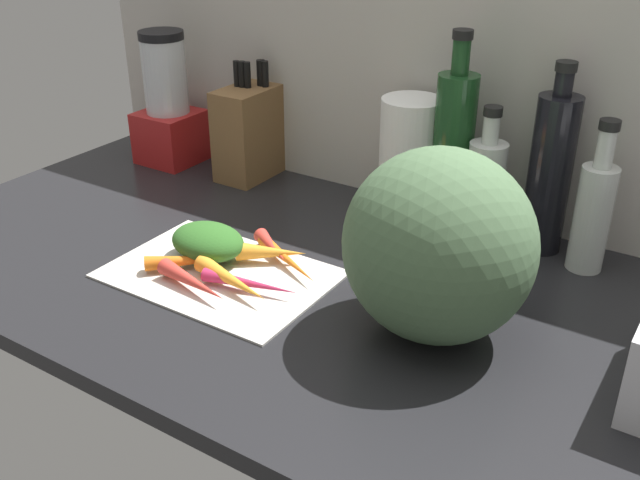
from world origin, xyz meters
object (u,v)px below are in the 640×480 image
Objects in this scene: carrot_3 at (232,280)px; blender_appliance at (168,107)px; cutting_board at (220,273)px; carrot_5 at (287,260)px; carrot_0 at (271,252)px; bottle_3 at (593,212)px; bottle_1 at (484,191)px; bottle_2 at (550,172)px; paper_towel_roll at (409,160)px; knife_block at (252,131)px; bottle_0 at (453,151)px; carrot_2 at (250,284)px; winter_squash at (438,246)px; carrot_1 at (197,260)px; carrot_6 at (272,247)px; carrot_4 at (193,282)px.

carrot_3 is 64.63cm from blender_appliance.
carrot_5 reaches higher than cutting_board.
carrot_0 is 54.93cm from bottle_3.
bottle_2 is (9.98, 4.15, 4.30)cm from bottle_1.
bottle_2 is (26.26, 1.60, 2.73)cm from paper_towel_roll.
bottle_3 is (18.89, 0.93, 0.11)cm from bottle_1.
knife_block is 0.75× the size of bottle_2.
carrot_0 is 38.21cm from bottle_0.
carrot_2 is at bearing -138.41° from bottle_3.
knife_block reaches higher than carrot_5.
blender_appliance is (-82.01, 31.68, -1.31)cm from winter_squash.
winter_squash reaches higher than knife_block.
carrot_5 is 61.19cm from blender_appliance.
bottle_1 is at bearing 48.97° from carrot_5.
paper_towel_roll reaches higher than carrot_1.
cutting_board is at bearing -113.26° from paper_towel_roll.
paper_towel_roll is at bearing -2.36° from knife_block.
bottle_1 is at bearing 41.79° from carrot_6.
carrot_0 is 0.79× the size of carrot_4.
carrot_2 is at bearing -13.75° from cutting_board.
bottle_1 is at bearing 98.93° from winter_squash.
bottle_0 reaches higher than cutting_board.
bottle_2 is (37.09, 42.97, 12.43)cm from carrot_3.
bottle_0 reaches higher than bottle_2.
carrot_2 is 9.95cm from carrot_5.
carrot_6 is 0.40× the size of bottle_3.
bottle_0 is (21.17, 27.71, 13.69)cm from carrot_6.
carrot_6 is (-4.66, 1.96, 0.23)cm from carrot_5.
paper_towel_roll is (20.60, 38.91, 9.94)cm from carrot_1.
winter_squash is at bearing -113.70° from bottle_3.
bottle_2 is (17.48, 2.06, -1.06)cm from bottle_0.
carrot_6 is at bearing 170.88° from winter_squash.
carrot_2 is 55.54cm from bottle_2.
bottle_0 is (29.38, 38.45, 13.73)cm from carrot_1.
bottle_3 reaches higher than carrot_5.
blender_appliance is (-21.37, -3.51, 2.69)cm from knife_block.
carrot_0 is 0.50× the size of paper_towel_roll.
carrot_1 is at bearing -127.42° from carrot_6.
carrot_0 reaches higher than cutting_board.
bottle_0 is 26.93cm from bottle_3.
carrot_2 is 0.66× the size of knife_block.
winter_squash is at bearing 7.31° from carrot_1.
paper_towel_roll reaches higher than carrot_3.
carrot_6 reaches higher than carrot_2.
winter_squash is (33.54, -5.39, 12.16)cm from carrot_6.
carrot_3 is 1.53× the size of carrot_6.
bottle_2 is at bearing 42.93° from cutting_board.
carrot_5 is at bearing 3.75° from carrot_0.
bottle_2 is at bearing 40.63° from carrot_0.
bottle_1 is (28.66, 25.62, 8.33)cm from carrot_6.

